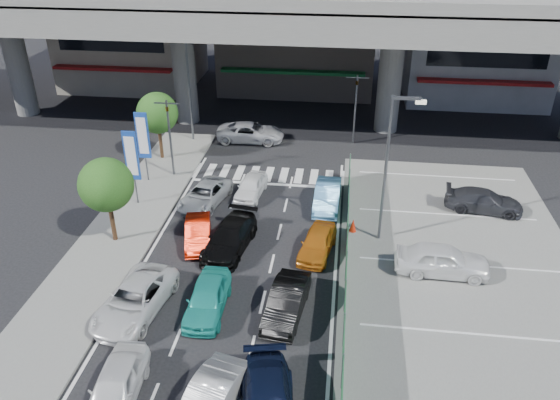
# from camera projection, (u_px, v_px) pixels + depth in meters

# --- Properties ---
(ground) EXTENTS (120.00, 120.00, 0.00)m
(ground) POSITION_uv_depth(u_px,v_px,m) (228.00, 299.00, 25.03)
(ground) COLOR black
(ground) RESTS_ON ground
(parking_lot) EXTENTS (12.00, 28.00, 0.06)m
(parking_lot) POSITION_uv_depth(u_px,v_px,m) (467.00, 290.00, 25.54)
(parking_lot) COLOR slate
(parking_lot) RESTS_ON ground
(sidewalk_left) EXTENTS (4.00, 30.00, 0.12)m
(sidewalk_left) POSITION_uv_depth(u_px,v_px,m) (116.00, 240.00, 29.23)
(sidewalk_left) COLOR slate
(sidewalk_left) RESTS_ON ground
(fence_run) EXTENTS (0.16, 22.00, 1.80)m
(fence_run) POSITION_uv_depth(u_px,v_px,m) (346.00, 279.00, 24.87)
(fence_run) COLOR #1E5932
(fence_run) RESTS_ON ground
(expressway) EXTENTS (64.00, 14.00, 10.75)m
(expressway) POSITION_uv_depth(u_px,v_px,m) (285.00, 13.00, 39.83)
(expressway) COLOR slate
(expressway) RESTS_ON ground
(building_west) EXTENTS (12.00, 10.90, 13.00)m
(building_west) POSITION_uv_depth(u_px,v_px,m) (129.00, 14.00, 51.33)
(building_west) COLOR gray
(building_west) RESTS_ON ground
(building_center) EXTENTS (14.00, 10.90, 15.00)m
(building_center) POSITION_uv_depth(u_px,v_px,m) (299.00, 5.00, 49.96)
(building_center) COLOR gray
(building_center) RESTS_ON ground
(building_east) EXTENTS (12.00, 10.90, 12.00)m
(building_east) POSITION_uv_depth(u_px,v_px,m) (478.00, 29.00, 48.06)
(building_east) COLOR gray
(building_east) RESTS_ON ground
(traffic_light_left) EXTENTS (1.60, 1.24, 5.20)m
(traffic_light_left) POSITION_uv_depth(u_px,v_px,m) (168.00, 120.00, 34.19)
(traffic_light_left) COLOR #595B60
(traffic_light_left) RESTS_ON ground
(traffic_light_right) EXTENTS (1.60, 1.24, 5.20)m
(traffic_light_right) POSITION_uv_depth(u_px,v_px,m) (356.00, 92.00, 38.97)
(traffic_light_right) COLOR #595B60
(traffic_light_right) RESTS_ON ground
(street_lamp_right) EXTENTS (1.65, 0.22, 8.00)m
(street_lamp_right) POSITION_uv_depth(u_px,v_px,m) (390.00, 159.00, 27.12)
(street_lamp_right) COLOR #595B60
(street_lamp_right) RESTS_ON ground
(street_lamp_left) EXTENTS (1.65, 0.22, 8.00)m
(street_lamp_left) POSITION_uv_depth(u_px,v_px,m) (191.00, 79.00, 39.00)
(street_lamp_left) COLOR #595B60
(street_lamp_left) RESTS_ON ground
(signboard_near) EXTENTS (0.80, 0.14, 4.70)m
(signboard_near) POSITION_uv_depth(u_px,v_px,m) (132.00, 158.00, 31.26)
(signboard_near) COLOR #595B60
(signboard_near) RESTS_ON ground
(signboard_far) EXTENTS (0.80, 0.14, 4.70)m
(signboard_far) POSITION_uv_depth(u_px,v_px,m) (143.00, 138.00, 33.90)
(signboard_far) COLOR #595B60
(signboard_far) RESTS_ON ground
(tree_near) EXTENTS (2.80, 2.80, 4.80)m
(tree_near) POSITION_uv_depth(u_px,v_px,m) (106.00, 185.00, 27.62)
(tree_near) COLOR #382314
(tree_near) RESTS_ON ground
(tree_far) EXTENTS (2.80, 2.80, 4.80)m
(tree_far) POSITION_uv_depth(u_px,v_px,m) (157.00, 113.00, 36.80)
(tree_far) COLOR #382314
(tree_far) RESTS_ON ground
(van_white_back_left) EXTENTS (1.83, 4.13, 1.38)m
(van_white_back_left) POSITION_uv_depth(u_px,v_px,m) (116.00, 386.00, 19.72)
(van_white_back_left) COLOR silver
(van_white_back_left) RESTS_ON ground
(sedan_white_mid_left) EXTENTS (2.97, 5.24, 1.38)m
(sedan_white_mid_left) POSITION_uv_depth(u_px,v_px,m) (135.00, 299.00, 23.94)
(sedan_white_mid_left) COLOR silver
(sedan_white_mid_left) RESTS_ON ground
(taxi_teal_mid) EXTENTS (1.70, 4.08, 1.38)m
(taxi_teal_mid) POSITION_uv_depth(u_px,v_px,m) (207.00, 298.00, 24.03)
(taxi_teal_mid) COLOR teal
(taxi_teal_mid) RESTS_ON ground
(hatch_black_mid_right) EXTENTS (1.90, 4.24, 1.35)m
(hatch_black_mid_right) POSITION_uv_depth(u_px,v_px,m) (287.00, 302.00, 23.82)
(hatch_black_mid_right) COLOR black
(hatch_black_mid_right) RESTS_ON ground
(taxi_orange_left) EXTENTS (2.14, 3.90, 1.22)m
(taxi_orange_left) POSITION_uv_depth(u_px,v_px,m) (198.00, 233.00, 28.82)
(taxi_orange_left) COLOR red
(taxi_orange_left) RESTS_ON ground
(sedan_black_mid) EXTENTS (2.59, 4.98, 1.38)m
(sedan_black_mid) POSITION_uv_depth(u_px,v_px,m) (230.00, 238.00, 28.26)
(sedan_black_mid) COLOR black
(sedan_black_mid) RESTS_ON ground
(taxi_orange_right) EXTENTS (2.12, 3.95, 1.28)m
(taxi_orange_right) POSITION_uv_depth(u_px,v_px,m) (317.00, 243.00, 27.96)
(taxi_orange_right) COLOR #BC6515
(taxi_orange_right) RESTS_ON ground
(wagon_silver_front_left) EXTENTS (2.89, 4.71, 1.22)m
(wagon_silver_front_left) POSITION_uv_depth(u_px,v_px,m) (205.00, 195.00, 32.51)
(wagon_silver_front_left) COLOR #A6AAAE
(wagon_silver_front_left) RESTS_ON ground
(sedan_white_front_mid) EXTENTS (1.83, 3.74, 1.23)m
(sedan_white_front_mid) POSITION_uv_depth(u_px,v_px,m) (251.00, 186.00, 33.45)
(sedan_white_front_mid) COLOR white
(sedan_white_front_mid) RESTS_ON ground
(kei_truck_front_right) EXTENTS (1.54, 4.22, 1.38)m
(kei_truck_front_right) POSITION_uv_depth(u_px,v_px,m) (327.00, 196.00, 32.22)
(kei_truck_front_right) COLOR #518FC2
(kei_truck_front_right) RESTS_ON ground
(crossing_wagon_silver) EXTENTS (5.05, 2.43, 1.39)m
(crossing_wagon_silver) POSITION_uv_depth(u_px,v_px,m) (251.00, 132.00, 40.90)
(crossing_wagon_silver) COLOR #BABBC3
(crossing_wagon_silver) RESTS_ON ground
(parked_sedan_white) EXTENTS (4.55, 1.94, 1.53)m
(parked_sedan_white) POSITION_uv_depth(u_px,v_px,m) (443.00, 260.00, 26.32)
(parked_sedan_white) COLOR white
(parked_sedan_white) RESTS_ON parking_lot
(parked_sedan_dgrey) EXTENTS (4.60, 2.38, 1.27)m
(parked_sedan_dgrey) POSITION_uv_depth(u_px,v_px,m) (484.00, 201.00, 31.70)
(parked_sedan_dgrey) COLOR #313137
(parked_sedan_dgrey) RESTS_ON parking_lot
(traffic_cone) EXTENTS (0.52, 0.52, 0.76)m
(traffic_cone) POSITION_uv_depth(u_px,v_px,m) (353.00, 225.00, 29.83)
(traffic_cone) COLOR red
(traffic_cone) RESTS_ON parking_lot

